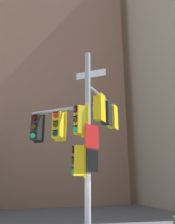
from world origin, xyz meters
TOP-DOWN VIEW (x-y plane):
  - building_mid_block at (1.48, 22.15)m, footprint 14.60×14.60m
  - signal_pole_assembly at (0.06, 0.66)m, footprint 3.99×2.55m

SIDE VIEW (x-z plane):
  - signal_pole_assembly at x=0.06m, z-range 0.69..7.77m
  - building_mid_block at x=1.48m, z-range 0.00..53.51m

